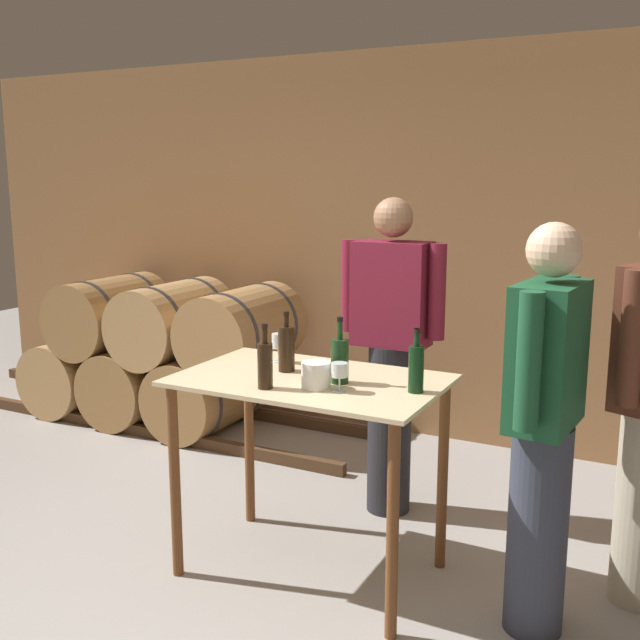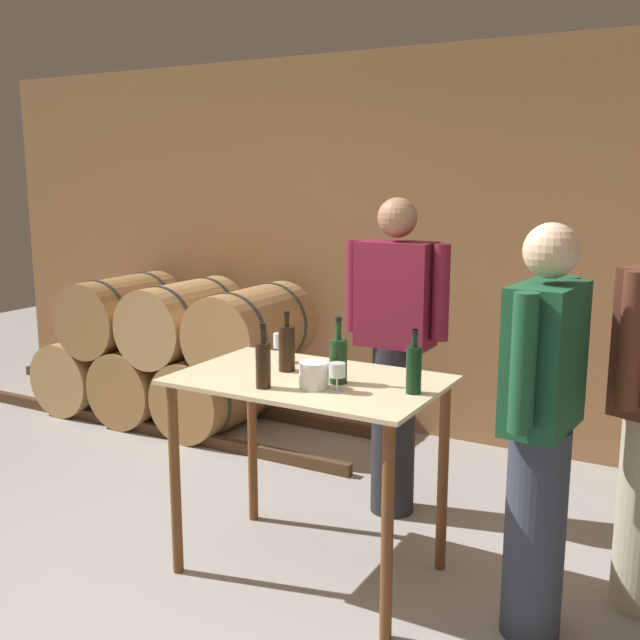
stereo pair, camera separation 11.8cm
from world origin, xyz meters
TOP-DOWN VIEW (x-y plane):
  - ground_plane at (0.00, 0.00)m, footprint 14.00×14.00m
  - back_wall at (0.00, 2.59)m, footprint 8.40×0.05m
  - barrel_rack at (-2.02, 1.95)m, footprint 3.76×0.87m
  - tasting_table at (0.05, 0.51)m, footprint 1.19×0.75m
  - wine_bottle_far_left at (-0.11, 0.57)m, footprint 0.08×0.08m
  - wine_bottle_left at (-0.04, 0.28)m, footprint 0.07×0.07m
  - wine_bottle_center at (0.20, 0.50)m, footprint 0.08×0.08m
  - wine_bottle_right at (0.55, 0.52)m, footprint 0.07×0.07m
  - wine_glass_near_left at (-0.23, 0.70)m, footprint 0.07×0.07m
  - wine_glass_near_center at (0.26, 0.38)m, footprint 0.07×0.07m
  - ice_bucket at (0.15, 0.38)m, footprint 0.13×0.13m
  - person_host at (0.13, 1.30)m, footprint 0.59×0.24m
  - person_visitor_bearded at (1.08, 0.52)m, footprint 0.25×0.59m

SIDE VIEW (x-z plane):
  - ground_plane at x=0.00m, z-range 0.00..0.00m
  - barrel_rack at x=-2.02m, z-range -0.02..1.07m
  - tasting_table at x=0.05m, z-range 0.30..1.25m
  - person_visitor_bearded at x=1.08m, z-range 0.05..1.73m
  - person_host at x=0.13m, z-range 0.05..1.79m
  - ice_bucket at x=0.15m, z-range 0.95..1.06m
  - wine_glass_near_center at x=0.26m, z-range 0.97..1.10m
  - wine_glass_near_left at x=-0.23m, z-range 0.98..1.12m
  - wine_bottle_center at x=0.20m, z-range 0.91..1.20m
  - wine_bottle_right at x=0.55m, z-range 0.92..1.19m
  - wine_bottle_left at x=-0.04m, z-range 0.91..1.20m
  - wine_bottle_far_left at x=-0.11m, z-range 0.92..1.20m
  - back_wall at x=0.00m, z-range 0.00..2.70m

